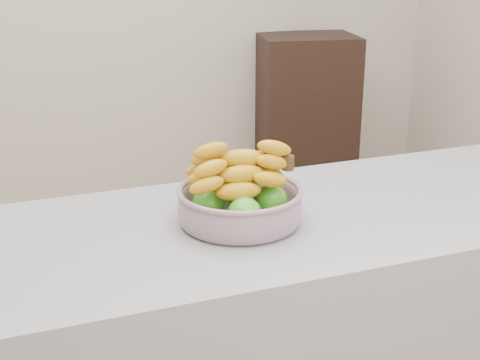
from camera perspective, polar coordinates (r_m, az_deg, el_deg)
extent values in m
cube|color=black|center=(4.01, 5.59, 5.24)|extent=(0.62, 0.54, 0.98)
cylinder|color=#9DA8BC|center=(1.49, 0.00, -3.42)|extent=(0.24, 0.24, 0.01)
torus|color=#9DA8BC|center=(1.46, 0.00, -0.90)|extent=(0.28, 0.28, 0.01)
sphere|color=green|center=(1.41, 0.38, -2.93)|extent=(0.07, 0.07, 0.07)
sphere|color=green|center=(1.48, 2.64, -1.76)|extent=(0.07, 0.07, 0.07)
sphere|color=green|center=(1.54, -0.35, -0.95)|extent=(0.07, 0.07, 0.07)
sphere|color=green|center=(1.47, -2.67, -2.03)|extent=(0.07, 0.07, 0.07)
ellipsoid|color=orange|center=(1.42, -0.13, -0.97)|extent=(0.18, 0.06, 0.04)
ellipsoid|color=orange|center=(1.46, -0.36, -0.36)|extent=(0.18, 0.08, 0.04)
ellipsoid|color=orange|center=(1.50, -0.58, 0.22)|extent=(0.18, 0.10, 0.04)
ellipsoid|color=orange|center=(1.43, 0.13, 0.51)|extent=(0.18, 0.05, 0.04)
ellipsoid|color=orange|center=(1.47, -0.13, 1.12)|extent=(0.18, 0.11, 0.04)
ellipsoid|color=orange|center=(1.44, 0.22, 1.87)|extent=(0.18, 0.08, 0.04)
cylinder|color=#3A2A12|center=(1.46, 4.12, 1.48)|extent=(0.03, 0.03, 0.03)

